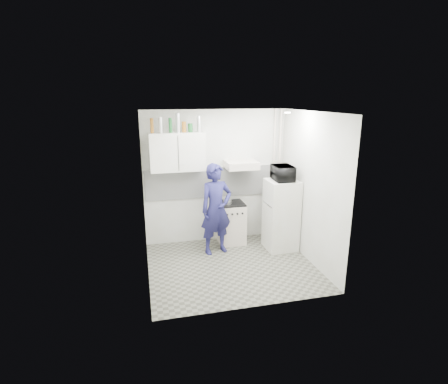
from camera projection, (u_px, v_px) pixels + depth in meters
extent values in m
plane|color=#666758|center=(231.00, 266.00, 6.03)|extent=(2.80, 2.80, 0.00)
plane|color=white|center=(232.00, 112.00, 5.34)|extent=(2.80, 2.80, 0.00)
plane|color=silver|center=(215.00, 177.00, 6.86)|extent=(2.80, 0.00, 2.80)
plane|color=silver|center=(144.00, 199.00, 5.37)|extent=(0.00, 2.60, 2.60)
plane|color=silver|center=(310.00, 188.00, 6.01)|extent=(0.00, 2.60, 2.60)
imported|color=#1C1B4B|center=(216.00, 209.00, 6.37)|extent=(0.69, 0.54, 1.68)
cube|color=beige|center=(231.00, 223.00, 6.92)|extent=(0.50, 0.50, 0.80)
cube|color=white|center=(281.00, 215.00, 6.58)|extent=(0.57, 0.57, 1.34)
cube|color=black|center=(231.00, 203.00, 6.81)|extent=(0.48, 0.48, 0.03)
cylinder|color=silver|center=(227.00, 202.00, 6.72)|extent=(0.16, 0.16, 0.09)
imported|color=black|center=(283.00, 173.00, 6.37)|extent=(0.51, 0.36, 0.27)
cylinder|color=brown|center=(152.00, 126.00, 6.15)|extent=(0.06, 0.06, 0.26)
cylinder|color=silver|center=(160.00, 125.00, 6.19)|extent=(0.07, 0.07, 0.28)
cylinder|color=#144C1E|center=(170.00, 125.00, 6.23)|extent=(0.06, 0.06, 0.26)
cylinder|color=silver|center=(178.00, 123.00, 6.25)|extent=(0.08, 0.08, 0.35)
cylinder|color=brown|center=(184.00, 127.00, 6.29)|extent=(0.08, 0.08, 0.20)
cylinder|color=#144C1E|center=(190.00, 128.00, 6.32)|extent=(0.08, 0.08, 0.16)
cylinder|color=silver|center=(199.00, 124.00, 6.34)|extent=(0.07, 0.07, 0.29)
cube|color=white|center=(177.00, 152.00, 6.38)|extent=(1.00, 0.35, 0.70)
cube|color=beige|center=(241.00, 165.00, 6.66)|extent=(0.60, 0.50, 0.14)
cube|color=white|center=(216.00, 182.00, 6.87)|extent=(2.74, 0.03, 0.60)
cylinder|color=beige|center=(279.00, 174.00, 7.08)|extent=(0.05, 0.05, 2.60)
cylinder|color=beige|center=(273.00, 175.00, 7.05)|extent=(0.04, 0.04, 2.60)
cylinder|color=white|center=(288.00, 113.00, 5.77)|extent=(0.10, 0.10, 0.02)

